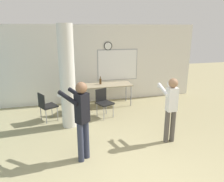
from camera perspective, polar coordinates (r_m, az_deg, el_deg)
wall_back at (r=8.06m, az=-5.17°, el=6.97°), size 8.00×0.15×2.80m
support_pillar at (r=5.98m, az=-11.58°, el=3.45°), size 0.41×0.41×2.80m
folding_table at (r=7.68m, az=-1.35°, el=1.35°), size 1.73×0.69×0.77m
bottle_on_table at (r=7.70m, az=-3.05°, el=2.57°), size 0.08×0.08×0.28m
chair_table_left at (r=7.12m, az=-10.14°, el=-1.84°), size 0.61×0.61×0.87m
chair_near_pillar at (r=6.70m, az=-16.83°, el=-3.46°), size 0.59×0.59×0.87m
chair_table_front at (r=6.76m, az=-2.21°, el=-2.59°), size 0.58×0.58×0.87m
person_playing_side at (r=5.33m, az=15.13°, el=-3.59°), size 0.35×0.63×1.59m
person_playing_front at (r=4.45m, az=-7.99°, el=-6.31°), size 0.62×0.67×1.69m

